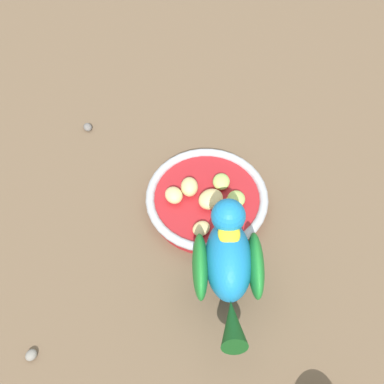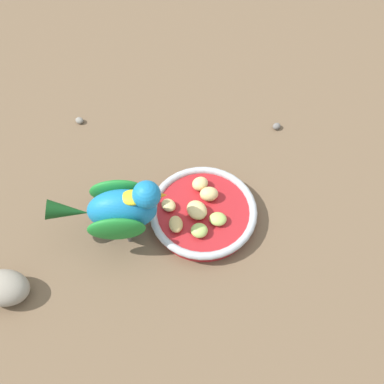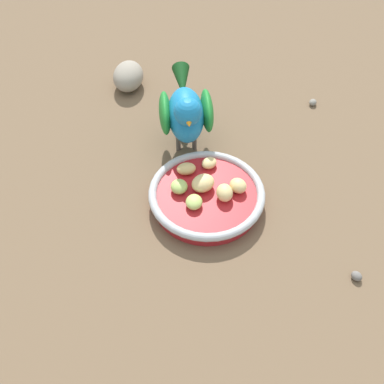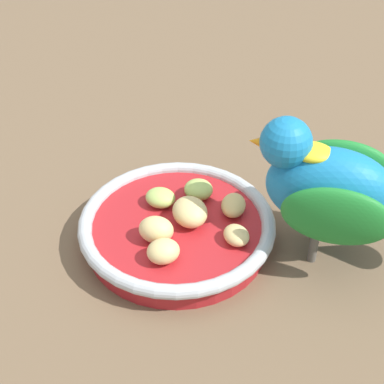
% 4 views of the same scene
% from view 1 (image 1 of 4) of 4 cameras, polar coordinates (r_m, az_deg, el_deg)
% --- Properties ---
extents(ground_plane, '(4.00, 4.00, 0.00)m').
position_cam_1_polar(ground_plane, '(0.86, -0.35, -0.09)').
color(ground_plane, brown).
extents(feeding_bowl, '(0.19, 0.19, 0.03)m').
position_cam_1_polar(feeding_bowl, '(0.84, 1.58, -0.84)').
color(feeding_bowl, '#AD1E23').
rests_on(feeding_bowl, ground_plane).
extents(apple_piece_0, '(0.03, 0.03, 0.02)m').
position_cam_1_polar(apple_piece_0, '(0.82, 4.70, -0.74)').
color(apple_piece_0, '#B2CC66').
rests_on(apple_piece_0, feeding_bowl).
extents(apple_piece_1, '(0.04, 0.04, 0.02)m').
position_cam_1_polar(apple_piece_1, '(0.82, -1.94, -0.34)').
color(apple_piece_1, '#E5C67F').
rests_on(apple_piece_1, feeding_bowl).
extents(apple_piece_2, '(0.05, 0.05, 0.02)m').
position_cam_1_polar(apple_piece_2, '(0.81, 1.99, -0.76)').
color(apple_piece_2, '#E5C67F').
rests_on(apple_piece_2, feeding_bowl).
extents(apple_piece_3, '(0.03, 0.03, 0.02)m').
position_cam_1_polar(apple_piece_3, '(0.83, -0.15, 0.57)').
color(apple_piece_3, '#E5C67F').
rests_on(apple_piece_3, feeding_bowl).
extents(apple_piece_4, '(0.04, 0.03, 0.02)m').
position_cam_1_polar(apple_piece_4, '(0.84, 3.11, 1.11)').
color(apple_piece_4, '#B2CC66').
rests_on(apple_piece_4, feeding_bowl).
extents(apple_piece_5, '(0.02, 0.03, 0.02)m').
position_cam_1_polar(apple_piece_5, '(0.80, 3.82, -3.09)').
color(apple_piece_5, tan).
rests_on(apple_piece_5, feeding_bowl).
extents(apple_piece_6, '(0.03, 0.04, 0.02)m').
position_cam_1_polar(apple_piece_6, '(0.79, 0.98, -3.88)').
color(apple_piece_6, '#E5C67F').
rests_on(apple_piece_6, feeding_bowl).
extents(parrot, '(0.20, 0.10, 0.14)m').
position_cam_1_polar(parrot, '(0.71, 3.91, -7.29)').
color(parrot, '#59544C').
rests_on(parrot, ground_plane).
extents(pebble_0, '(0.02, 0.02, 0.01)m').
position_cam_1_polar(pebble_0, '(0.77, -16.64, -16.19)').
color(pebble_0, gray).
rests_on(pebble_0, ground_plane).
extents(pebble_1, '(0.02, 0.02, 0.01)m').
position_cam_1_polar(pebble_1, '(0.96, -10.97, 6.75)').
color(pebble_1, slate).
rests_on(pebble_1, ground_plane).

